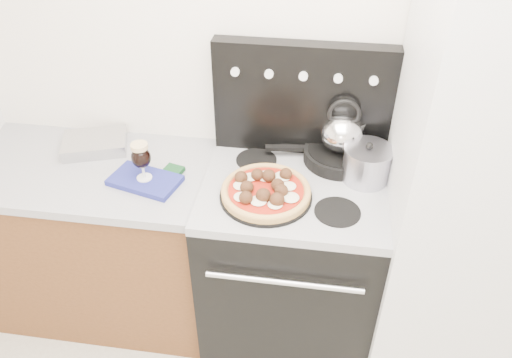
% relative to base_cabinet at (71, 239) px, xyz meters
% --- Properties ---
extents(room_shell, '(3.52, 3.01, 2.52)m').
position_rel_base_cabinet_xyz_m(room_shell, '(1.02, -0.91, 0.82)').
color(room_shell, beige).
rests_on(room_shell, ground).
extents(base_cabinet, '(1.45, 0.60, 0.86)m').
position_rel_base_cabinet_xyz_m(base_cabinet, '(0.00, 0.00, 0.00)').
color(base_cabinet, brown).
rests_on(base_cabinet, ground).
extents(countertop, '(1.48, 0.63, 0.04)m').
position_rel_base_cabinet_xyz_m(countertop, '(0.00, 0.00, 0.45)').
color(countertop, '#A6A6AC').
rests_on(countertop, base_cabinet).
extents(stove_body, '(0.76, 0.65, 0.88)m').
position_rel_base_cabinet_xyz_m(stove_body, '(1.10, -0.02, 0.01)').
color(stove_body, black).
rests_on(stove_body, ground).
extents(cooktop, '(0.76, 0.65, 0.04)m').
position_rel_base_cabinet_xyz_m(cooktop, '(1.10, -0.02, 0.47)').
color(cooktop, '#ADADB2').
rests_on(cooktop, stove_body).
extents(backguard, '(0.76, 0.08, 0.50)m').
position_rel_base_cabinet_xyz_m(backguard, '(1.10, 0.25, 0.74)').
color(backguard, black).
rests_on(backguard, cooktop).
extents(fridge, '(0.64, 0.68, 1.90)m').
position_rel_base_cabinet_xyz_m(fridge, '(1.80, -0.05, 0.52)').
color(fridge, silver).
rests_on(fridge, ground).
extents(foil_sheet, '(0.33, 0.29, 0.06)m').
position_rel_base_cabinet_xyz_m(foil_sheet, '(0.17, 0.14, 0.50)').
color(foil_sheet, silver).
rests_on(foil_sheet, countertop).
extents(oven_mitt, '(0.32, 0.24, 0.02)m').
position_rel_base_cabinet_xyz_m(oven_mitt, '(0.48, -0.08, 0.48)').
color(oven_mitt, navy).
rests_on(oven_mitt, countertop).
extents(beer_glass, '(0.09, 0.09, 0.17)m').
position_rel_base_cabinet_xyz_m(beer_glass, '(0.48, -0.08, 0.58)').
color(beer_glass, black).
rests_on(beer_glass, oven_mitt).
extents(pizza_pan, '(0.37, 0.37, 0.01)m').
position_rel_base_cabinet_xyz_m(pizza_pan, '(1.00, -0.12, 0.50)').
color(pizza_pan, black).
rests_on(pizza_pan, cooktop).
extents(pizza, '(0.36, 0.36, 0.05)m').
position_rel_base_cabinet_xyz_m(pizza, '(1.00, -0.12, 0.53)').
color(pizza, '#D8BA59').
rests_on(pizza, pizza_pan).
extents(skillet, '(0.35, 0.35, 0.06)m').
position_rel_base_cabinet_xyz_m(skillet, '(1.28, 0.18, 0.52)').
color(skillet, black).
rests_on(skillet, cooktop).
extents(tea_kettle, '(0.22, 0.22, 0.21)m').
position_rel_base_cabinet_xyz_m(tea_kettle, '(1.28, 0.18, 0.65)').
color(tea_kettle, white).
rests_on(tea_kettle, skillet).
extents(stock_pot, '(0.21, 0.21, 0.14)m').
position_rel_base_cabinet_xyz_m(stock_pot, '(1.39, 0.06, 0.56)').
color(stock_pot, '#B4B2BF').
rests_on(stock_pot, cooktop).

